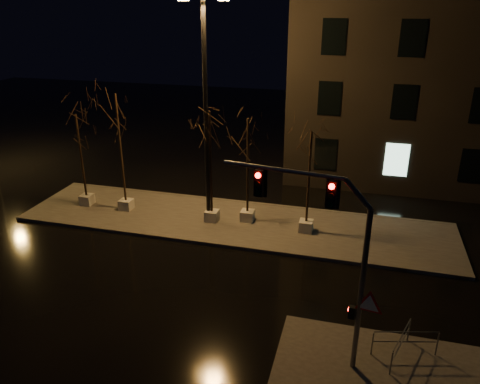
% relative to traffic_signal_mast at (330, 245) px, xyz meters
% --- Properties ---
extents(ground, '(90.00, 90.00, 0.00)m').
position_rel_traffic_signal_mast_xyz_m(ground, '(-5.40, 2.81, -4.17)').
color(ground, black).
rests_on(ground, ground).
extents(median, '(22.00, 5.00, 0.15)m').
position_rel_traffic_signal_mast_xyz_m(median, '(-5.40, 8.81, -4.10)').
color(median, '#45423D').
rests_on(median, ground).
extents(tree_0, '(1.80, 1.80, 5.19)m').
position_rel_traffic_signal_mast_xyz_m(tree_0, '(-13.77, 8.74, -0.08)').
color(tree_0, beige).
rests_on(tree_0, median).
extents(tree_1, '(1.80, 1.80, 6.40)m').
position_rel_traffic_signal_mast_xyz_m(tree_1, '(-11.35, 8.69, 0.83)').
color(tree_1, beige).
rests_on(tree_1, median).
extents(tree_2, '(1.80, 1.80, 5.82)m').
position_rel_traffic_signal_mast_xyz_m(tree_2, '(-6.44, 8.56, 0.39)').
color(tree_2, beige).
rests_on(tree_2, median).
extents(tree_3, '(1.80, 1.80, 5.46)m').
position_rel_traffic_signal_mast_xyz_m(tree_3, '(-4.69, 9.02, 0.12)').
color(tree_3, beige).
rests_on(tree_3, median).
extents(tree_4, '(1.80, 1.80, 5.11)m').
position_rel_traffic_signal_mast_xyz_m(tree_4, '(-1.64, 8.62, -0.14)').
color(tree_4, beige).
rests_on(tree_4, median).
extents(traffic_signal_mast, '(4.96, 0.87, 6.12)m').
position_rel_traffic_signal_mast_xyz_m(traffic_signal_mast, '(0.00, 0.00, 0.00)').
color(traffic_signal_mast, '#53545A').
rests_on(traffic_signal_mast, sidewalk_corner).
extents(streetlight_main, '(2.64, 1.06, 10.72)m').
position_rel_traffic_signal_mast_xyz_m(streetlight_main, '(-6.63, 8.58, 2.17)').
color(streetlight_main, black).
rests_on(streetlight_main, median).
extents(guard_rail_a, '(2.03, 0.55, 0.90)m').
position_rel_traffic_signal_mast_xyz_m(guard_rail_a, '(2.52, 0.80, -3.43)').
color(guard_rail_a, '#53545A').
rests_on(guard_rail_a, sidewalk_corner).
extents(guard_rail_b, '(0.65, 1.79, 0.90)m').
position_rel_traffic_signal_mast_xyz_m(guard_rail_b, '(2.38, 0.66, -3.44)').
color(guard_rail_b, '#53545A').
rests_on(guard_rail_b, sidewalk_corner).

